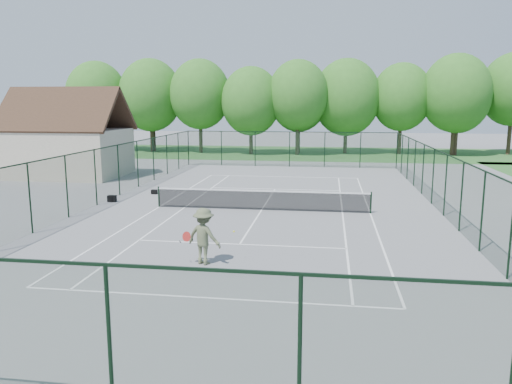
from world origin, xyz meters
TOP-DOWN VIEW (x-y plane):
  - ground at (0.00, 0.00)m, footprint 140.00×140.00m
  - grass_far at (0.00, 30.00)m, footprint 80.00×16.00m
  - court_lines at (0.00, 0.00)m, footprint 11.05×23.85m
  - tennis_net at (0.00, 0.00)m, footprint 11.08×0.08m
  - fence_enclosure at (0.00, 0.00)m, footprint 18.05×36.05m
  - utility_building at (-16.00, 10.00)m, footprint 8.60×6.27m
  - tree_line_far at (0.00, 30.00)m, footprint 39.40×6.40m
  - sports_bag_a at (-8.56, 0.94)m, footprint 0.46×0.28m
  - sports_bag_b at (-7.05, 3.57)m, footprint 0.36×0.23m
  - tennis_player at (-0.79, -8.91)m, footprint 1.87×1.11m

SIDE VIEW (x-z plane):
  - ground at x=0.00m, z-range 0.00..0.00m
  - court_lines at x=0.00m, z-range 0.00..0.01m
  - grass_far at x=0.00m, z-range 0.00..0.01m
  - sports_bag_b at x=-7.05m, z-range 0.00..0.27m
  - sports_bag_a at x=-8.56m, z-range 0.00..0.37m
  - tennis_net at x=0.00m, z-range 0.03..1.13m
  - tennis_player at x=-0.79m, z-range 0.00..1.95m
  - fence_enclosure at x=0.00m, z-range 0.05..3.07m
  - utility_building at x=-16.00m, z-range -0.20..6.44m
  - tree_line_far at x=0.00m, z-range 1.14..10.84m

